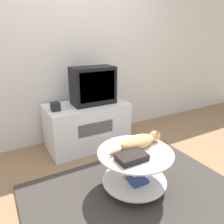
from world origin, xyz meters
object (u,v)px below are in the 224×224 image
at_px(tv, 93,86).
at_px(dvd_box, 132,157).
at_px(speaker, 55,107).
at_px(cat, 140,141).

xyz_separation_m(tv, dvd_box, (-0.19, -1.19, -0.38)).
xyz_separation_m(speaker, cat, (0.54, -0.98, -0.16)).
height_order(tv, cat, tv).
distance_m(speaker, dvd_box, 1.21).
xyz_separation_m(tv, speaker, (-0.52, -0.04, -0.19)).
distance_m(tv, speaker, 0.56).
relative_size(speaker, cat, 0.17).
relative_size(tv, cat, 0.90).
xyz_separation_m(speaker, dvd_box, (0.33, -1.15, -0.19)).
bearing_deg(dvd_box, tv, 80.92).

